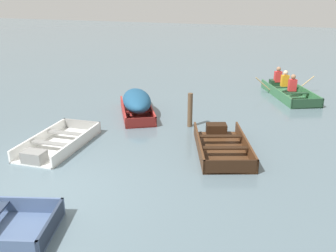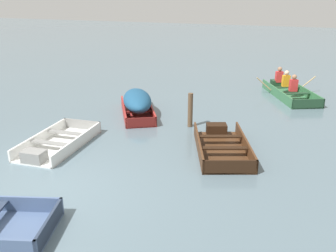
{
  "view_description": "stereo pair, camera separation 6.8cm",
  "coord_description": "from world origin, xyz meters",
  "px_view_note": "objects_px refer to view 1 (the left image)",
  "views": [
    {
      "loc": [
        4.57,
        -5.18,
        3.82
      ],
      "look_at": [
        1.35,
        3.8,
        0.35
      ],
      "focal_mm": 40.0,
      "sensor_mm": 36.0,
      "label": 1
    },
    {
      "loc": [
        4.64,
        -5.16,
        3.82
      ],
      "look_at": [
        1.35,
        3.8,
        0.35
      ],
      "focal_mm": 40.0,
      "sensor_mm": 36.0,
      "label": 2
    }
  ],
  "objects_px": {
    "skiff_red_far_moored": "(137,102)",
    "mooring_post": "(190,110)",
    "rowboat_green_with_crew": "(287,90)",
    "skiff_white_near_moored": "(57,144)",
    "skiff_dark_varnish_mid_moored": "(221,145)"
  },
  "relations": [
    {
      "from": "skiff_dark_varnish_mid_moored",
      "to": "rowboat_green_with_crew",
      "type": "bearing_deg",
      "value": 78.04
    },
    {
      "from": "skiff_white_near_moored",
      "to": "mooring_post",
      "type": "relative_size",
      "value": 2.51
    },
    {
      "from": "skiff_white_near_moored",
      "to": "rowboat_green_with_crew",
      "type": "height_order",
      "value": "rowboat_green_with_crew"
    },
    {
      "from": "skiff_dark_varnish_mid_moored",
      "to": "rowboat_green_with_crew",
      "type": "height_order",
      "value": "rowboat_green_with_crew"
    },
    {
      "from": "skiff_red_far_moored",
      "to": "mooring_post",
      "type": "height_order",
      "value": "mooring_post"
    },
    {
      "from": "skiff_white_near_moored",
      "to": "skiff_dark_varnish_mid_moored",
      "type": "xyz_separation_m",
      "value": [
        3.99,
        1.36,
        0.01
      ]
    },
    {
      "from": "skiff_dark_varnish_mid_moored",
      "to": "rowboat_green_with_crew",
      "type": "distance_m",
      "value": 6.16
    },
    {
      "from": "skiff_dark_varnish_mid_moored",
      "to": "mooring_post",
      "type": "xyz_separation_m",
      "value": [
        -1.25,
        1.37,
        0.39
      ]
    },
    {
      "from": "rowboat_green_with_crew",
      "to": "skiff_red_far_moored",
      "type": "bearing_deg",
      "value": -136.93
    },
    {
      "from": "skiff_white_near_moored",
      "to": "skiff_red_far_moored",
      "type": "bearing_deg",
      "value": 75.87
    },
    {
      "from": "skiff_white_near_moored",
      "to": "skiff_red_far_moored",
      "type": "xyz_separation_m",
      "value": [
        0.81,
        3.21,
        0.32
      ]
    },
    {
      "from": "rowboat_green_with_crew",
      "to": "mooring_post",
      "type": "bearing_deg",
      "value": -118.43
    },
    {
      "from": "rowboat_green_with_crew",
      "to": "mooring_post",
      "type": "distance_m",
      "value": 5.31
    },
    {
      "from": "skiff_red_far_moored",
      "to": "rowboat_green_with_crew",
      "type": "height_order",
      "value": "rowboat_green_with_crew"
    },
    {
      "from": "skiff_red_far_moored",
      "to": "mooring_post",
      "type": "xyz_separation_m",
      "value": [
        1.94,
        -0.49,
        0.09
      ]
    }
  ]
}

